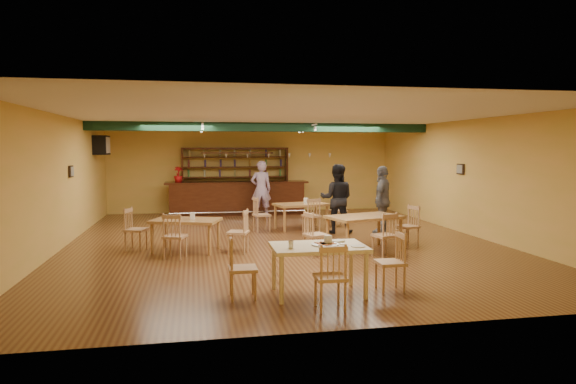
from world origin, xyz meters
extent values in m
plane|color=#4F2C16|center=(0.00, 0.00, 0.00)|extent=(12.00, 12.00, 0.00)
cube|color=#10301D|center=(0.00, 2.80, 2.87)|extent=(10.00, 0.30, 0.25)
cube|color=silver|center=(-1.80, 3.40, 2.94)|extent=(0.05, 2.50, 0.05)
cube|color=silver|center=(1.40, 3.40, 2.94)|extent=(0.05, 2.50, 0.05)
cube|color=silver|center=(-4.80, 4.20, 2.35)|extent=(0.34, 0.70, 0.48)
cube|color=black|center=(-4.97, 1.00, 1.70)|extent=(0.04, 0.34, 0.28)
cube|color=black|center=(4.97, 0.50, 1.70)|extent=(0.04, 0.34, 0.28)
cube|color=black|center=(-0.62, 5.15, 0.56)|extent=(4.79, 0.85, 1.13)
cube|color=black|center=(-0.62, 5.78, 1.14)|extent=(3.71, 0.40, 2.28)
imported|color=#B31011|center=(-2.57, 5.15, 1.39)|extent=(0.37, 0.37, 0.52)
cube|color=olive|center=(0.87, 1.78, 0.36)|extent=(1.57, 1.13, 0.72)
cube|color=olive|center=(-2.24, -0.77, 0.36)|extent=(1.63, 1.27, 0.71)
cube|color=olive|center=(1.61, -1.42, 0.39)|extent=(1.76, 1.34, 0.78)
cube|color=beige|center=(-0.19, -4.45, 0.38)|extent=(1.45, 0.94, 0.77)
cylinder|color=silver|center=(-0.09, -4.45, 0.78)|extent=(0.44, 0.44, 0.01)
cylinder|color=#EAE5C6|center=(-0.65, -4.60, 0.82)|extent=(0.07, 0.07, 0.11)
cube|color=white|center=(0.17, -4.24, 0.78)|extent=(0.25, 0.23, 0.03)
cube|color=silver|center=(0.06, -4.39, 0.79)|extent=(0.29, 0.29, 0.00)
cylinder|color=white|center=(0.37, -4.65, 0.77)|extent=(0.22, 0.22, 0.01)
imported|color=#7B4697|center=(0.09, 4.33, 0.93)|extent=(0.68, 0.46, 1.85)
imported|color=black|center=(1.67, 0.98, 0.92)|extent=(1.06, 0.94, 1.84)
imported|color=slate|center=(2.81, 0.58, 0.90)|extent=(0.97, 1.11, 1.80)
camera|label=1|loc=(-2.06, -11.80, 2.25)|focal=31.20mm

